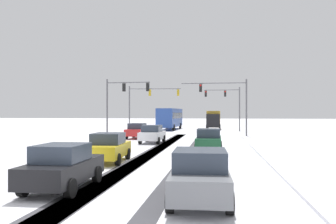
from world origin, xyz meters
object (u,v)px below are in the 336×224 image
car_white_second (152,134)px  car_black_fifth (63,166)px  car_red_lead (137,131)px  car_dark_green_third (209,140)px  box_truck_delivery (213,119)px  car_yellow_cab_fourth (109,147)px  traffic_signal_near_left (122,96)px  traffic_signal_near_right (227,97)px  car_grey_sixth (200,176)px  traffic_signal_far_right (227,100)px  bus_oncoming (170,117)px  traffic_signal_far_left (148,99)px

car_white_second → car_black_fifth: 18.95m
car_red_lead → car_dark_green_third: size_ratio=1.02×
car_white_second → car_dark_green_third: bearing=-50.3°
car_black_fifth → car_red_lead: bearing=96.9°
car_red_lead → box_truck_delivery: bearing=70.5°
car_white_second → car_yellow_cab_fourth: 12.18m
traffic_signal_near_left → box_truck_delivery: 22.81m
car_dark_green_third → traffic_signal_near_left: bearing=127.3°
traffic_signal_near_right → car_white_second: traffic_signal_near_right is taller
car_white_second → car_black_fifth: (0.32, -18.95, 0.00)m
traffic_signal_near_left → car_yellow_cab_fourth: size_ratio=1.55×
car_grey_sixth → car_yellow_cab_fourth: bearing=124.6°
car_grey_sixth → box_truck_delivery: bearing=90.1°
box_truck_delivery → traffic_signal_far_right: bearing=-71.5°
traffic_signal_near_right → bus_oncoming: 18.43m
car_red_lead → car_yellow_cab_fourth: size_ratio=1.00×
traffic_signal_far_right → bus_oncoming: 10.19m
car_red_lead → car_dark_green_third: bearing=-55.7°
traffic_signal_near_right → car_black_fifth: bearing=-103.4°
bus_oncoming → box_truck_delivery: 7.30m
traffic_signal_near_right → car_red_lead: size_ratio=1.77×
traffic_signal_near_right → traffic_signal_far_left: 13.63m
traffic_signal_near_right → car_white_second: (-6.96, -8.91, -3.69)m
traffic_signal_near_left → car_white_second: bearing=-55.1°
traffic_signal_near_right → traffic_signal_near_left: bearing=-170.0°
car_dark_green_third → traffic_signal_far_right: bearing=85.7°
car_white_second → box_truck_delivery: bearing=79.1°
traffic_signal_near_left → car_red_lead: 4.68m
traffic_signal_near_right → car_grey_sixth: traffic_signal_near_right is taller
car_white_second → car_yellow_cab_fourth: size_ratio=0.99×
car_red_lead → box_truck_delivery: 23.31m
traffic_signal_far_left → traffic_signal_near_right: bearing=-37.1°
car_white_second → car_yellow_cab_fourth: (-0.16, -12.17, 0.00)m
car_black_fifth → bus_oncoming: (-2.07, 43.90, 1.18)m
car_white_second → car_dark_green_third: (5.22, -6.28, 0.00)m
traffic_signal_far_right → car_yellow_cab_fourth: 34.20m
traffic_signal_near_right → car_white_second: bearing=-128.0°
car_grey_sixth → bus_oncoming: size_ratio=0.38×
car_yellow_cab_fourth → car_grey_sixth: size_ratio=1.01×
traffic_signal_far_left → car_dark_green_third: traffic_signal_far_left is taller
car_dark_green_third → bus_oncoming: bearing=102.6°
traffic_signal_far_right → bus_oncoming: (-9.02, 3.96, -2.62)m
traffic_signal_far_right → bus_oncoming: size_ratio=0.59×
car_black_fifth → car_dark_green_third: bearing=68.8°
car_dark_green_third → car_red_lead: bearing=124.3°
car_red_lead → car_black_fifth: (2.90, -24.13, 0.00)m
car_grey_sixth → car_white_second: bearing=104.7°
car_dark_green_third → car_black_fifth: size_ratio=1.00×
traffic_signal_far_left → traffic_signal_near_left: bearing=-94.7°
traffic_signal_near_left → traffic_signal_far_left: bearing=85.3°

